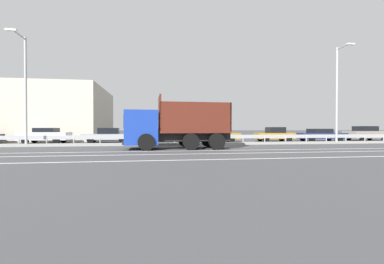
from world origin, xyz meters
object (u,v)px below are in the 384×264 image
at_px(parked_car_6, 274,134).
at_px(parked_car_2, 45,135).
at_px(street_lamp_1, 338,90).
at_px(parked_car_8, 366,133).
at_px(street_lamp_0, 24,85).
at_px(parked_car_4, 159,135).
at_px(parked_car_5, 214,135).
at_px(dump_truck, 164,129).
at_px(parked_car_7, 320,135).
at_px(parked_car_3, 108,135).
at_px(median_road_sign, 203,129).

bearing_deg(parked_car_6, parked_car_2, 92.51).
xyz_separation_m(street_lamp_1, parked_car_8, (6.95, 4.41, -3.95)).
height_order(parked_car_2, parked_car_6, parked_car_6).
xyz_separation_m(street_lamp_0, parked_car_8, (32.76, 4.37, -3.79)).
height_order(parked_car_2, parked_car_8, parked_car_8).
xyz_separation_m(parked_car_4, parked_car_5, (5.37, -0.61, -0.01)).
distance_m(dump_truck, parked_car_4, 7.99).
height_order(dump_truck, parked_car_2, dump_truck).
bearing_deg(street_lamp_0, parked_car_7, 7.91).
relative_size(street_lamp_0, parked_car_3, 1.80).
distance_m(parked_car_5, parked_car_6, 6.46).
height_order(street_lamp_0, parked_car_8, street_lamp_0).
xyz_separation_m(street_lamp_1, parked_car_3, (-20.58, 4.39, -4.04)).
bearing_deg(parked_car_3, parked_car_4, -94.65).
bearing_deg(parked_car_5, parked_car_7, 93.21).
distance_m(parked_car_3, parked_car_4, 4.78).
xyz_separation_m(parked_car_4, parked_car_6, (11.81, -0.24, 0.04)).
height_order(parked_car_3, parked_car_5, parked_car_3).
bearing_deg(dump_truck, parked_car_4, 0.58).
relative_size(street_lamp_1, parked_car_5, 1.75).
height_order(street_lamp_1, parked_car_5, street_lamp_1).
relative_size(parked_car_3, parked_car_7, 0.94).
relative_size(parked_car_2, parked_car_7, 0.87).
bearing_deg(median_road_sign, parked_car_7, 15.27).
height_order(street_lamp_1, parked_car_2, street_lamp_1).
relative_size(parked_car_5, parked_car_7, 1.01).
distance_m(parked_car_3, parked_car_8, 27.53).
bearing_deg(parked_car_4, parked_car_3, 91.23).
height_order(street_lamp_0, street_lamp_1, street_lamp_1).
distance_m(dump_truck, parked_car_7, 18.19).
xyz_separation_m(parked_car_5, parked_car_7, (11.43, 0.08, 0.01)).
xyz_separation_m(street_lamp_0, parked_car_4, (10.01, 4.26, -3.90)).
height_order(parked_car_4, parked_car_7, parked_car_4).
bearing_deg(median_road_sign, parked_car_8, 12.51).
height_order(dump_truck, parked_car_7, dump_truck).
distance_m(median_road_sign, parked_car_8, 19.70).
xyz_separation_m(dump_truck, parked_car_2, (-10.46, 7.96, -0.56)).
bearing_deg(street_lamp_1, parked_car_4, 164.78).
relative_size(dump_truck, parked_car_7, 1.43).
relative_size(dump_truck, parked_car_8, 1.46).
xyz_separation_m(street_lamp_0, street_lamp_1, (25.81, -0.04, 0.16)).
bearing_deg(parked_car_7, parked_car_4, -87.48).
bearing_deg(parked_car_7, parked_car_2, -86.79).
bearing_deg(street_lamp_1, street_lamp_0, 179.91).
bearing_deg(dump_truck, street_lamp_1, -77.67).
bearing_deg(median_road_sign, parked_car_4, 130.28).
relative_size(parked_car_6, parked_car_8, 0.81).
relative_size(street_lamp_0, parked_car_2, 1.93).
bearing_deg(street_lamp_0, parked_car_6, 10.42).
height_order(parked_car_2, parked_car_5, parked_car_2).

